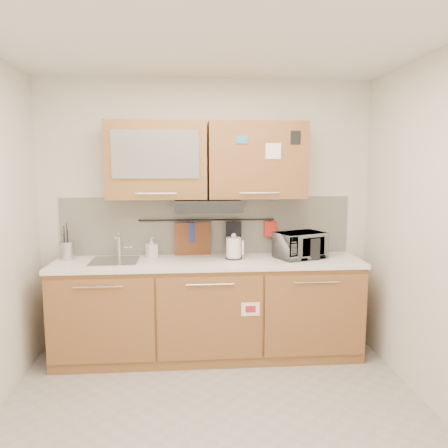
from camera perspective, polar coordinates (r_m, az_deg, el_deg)
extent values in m
plane|color=#9E9993|center=(3.27, -0.95, -25.41)|extent=(3.20, 3.20, 0.00)
plane|color=white|center=(2.86, -1.08, 24.20)|extent=(3.20, 3.20, 0.00)
plane|color=silver|center=(4.27, -2.26, 1.15)|extent=(3.20, 0.00, 3.20)
cube|color=olive|center=(4.16, -2.03, -11.17)|extent=(2.80, 0.60, 0.88)
cube|color=black|center=(4.31, -2.00, -16.08)|extent=(2.80, 0.54, 0.10)
cube|color=#9C6437|center=(3.93, -15.86, -12.18)|extent=(0.91, 0.02, 0.74)
cylinder|color=silver|center=(3.82, -16.10, -7.92)|extent=(0.41, 0.01, 0.01)
cube|color=#9C6437|center=(3.86, -1.82, -12.25)|extent=(0.91, 0.02, 0.74)
cylinder|color=silver|center=(3.74, -1.82, -7.92)|extent=(0.41, 0.01, 0.01)
cube|color=#9C6437|center=(4.01, 11.91, -11.64)|extent=(0.91, 0.02, 0.74)
cylinder|color=silver|center=(3.90, 12.14, -7.45)|extent=(0.41, 0.01, 0.01)
cube|color=white|center=(4.03, -2.05, -5.02)|extent=(2.82, 0.62, 0.04)
cube|color=silver|center=(4.27, -2.25, -0.20)|extent=(2.80, 0.02, 0.56)
cube|color=olive|center=(4.07, -8.75, 8.22)|extent=(0.90, 0.35, 0.70)
cube|color=silver|center=(3.89, -8.97, 8.98)|extent=(0.76, 0.02, 0.42)
cube|color=#9C6437|center=(4.11, 4.29, 8.29)|extent=(0.90, 0.35, 0.70)
cube|color=white|center=(3.95, 6.45, 9.44)|extent=(0.14, 0.00, 0.14)
cube|color=black|center=(4.01, -2.13, 2.44)|extent=(0.60, 0.46, 0.10)
cube|color=silver|center=(4.09, -14.09, -4.85)|extent=(0.42, 0.40, 0.03)
cylinder|color=silver|center=(4.22, -13.52, -2.72)|extent=(0.03, 0.03, 0.24)
cylinder|color=silver|center=(4.12, -13.74, -1.55)|extent=(0.02, 0.18, 0.02)
cylinder|color=black|center=(4.22, -2.23, 0.53)|extent=(1.30, 0.02, 0.02)
cylinder|color=#B9B9BE|center=(4.29, -19.81, -3.28)|extent=(0.14, 0.14, 0.17)
cylinder|color=black|center=(4.29, -20.10, -2.29)|extent=(0.01, 0.01, 0.31)
cylinder|color=black|center=(4.26, -19.68, -2.58)|extent=(0.01, 0.01, 0.28)
cylinder|color=black|center=(4.29, -19.78, -2.12)|extent=(0.01, 0.01, 0.34)
cylinder|color=black|center=(4.26, -20.13, -2.82)|extent=(0.01, 0.01, 0.25)
cylinder|color=white|center=(4.06, 1.26, -3.17)|extent=(0.17, 0.17, 0.20)
sphere|color=white|center=(4.04, 1.27, -1.51)|extent=(0.05, 0.05, 0.05)
cube|color=white|center=(4.05, 2.48, -3.08)|extent=(0.02, 0.03, 0.13)
cylinder|color=black|center=(4.08, 1.26, -4.45)|extent=(0.16, 0.16, 0.01)
cube|color=black|center=(4.11, 10.30, -3.15)|extent=(0.29, 0.20, 0.20)
cube|color=black|center=(4.08, 9.71, -1.90)|extent=(0.09, 0.13, 0.01)
cube|color=black|center=(4.12, 10.94, -1.85)|extent=(0.09, 0.13, 0.01)
imported|color=#999999|center=(4.16, 9.90, -2.74)|extent=(0.52, 0.44, 0.24)
imported|color=#999999|center=(4.19, -9.45, -3.01)|extent=(0.12, 0.12, 0.19)
cube|color=brown|center=(4.24, -4.10, -2.65)|extent=(0.35, 0.06, 0.43)
cube|color=navy|center=(4.22, -4.67, -1.09)|extent=(0.12, 0.06, 0.19)
cube|color=black|center=(4.25, 1.28, -1.29)|extent=(0.15, 0.07, 0.23)
cube|color=red|center=(4.29, 6.09, -0.66)|extent=(0.12, 0.03, 0.15)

